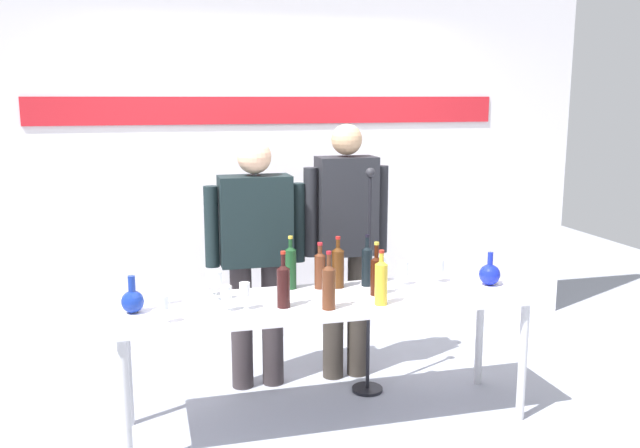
# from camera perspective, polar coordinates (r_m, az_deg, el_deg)

# --- Properties ---
(ground_plane) EXTENTS (10.00, 10.00, 0.00)m
(ground_plane) POSITION_cam_1_polar(r_m,az_deg,el_deg) (4.12, 0.56, -16.40)
(ground_plane) COLOR #979BA8
(back_wall) EXTENTS (5.05, 0.11, 3.00)m
(back_wall) POSITION_cam_1_polar(r_m,az_deg,el_deg) (5.17, -3.94, 6.52)
(back_wall) COLOR white
(back_wall) RESTS_ON ground
(display_table) EXTENTS (2.35, 0.62, 0.76)m
(display_table) POSITION_cam_1_polar(r_m,az_deg,el_deg) (3.85, 0.57, -7.17)
(display_table) COLOR silver
(display_table) RESTS_ON ground
(decanter_blue_left) EXTENTS (0.12, 0.12, 0.20)m
(decanter_blue_left) POSITION_cam_1_polar(r_m,az_deg,el_deg) (3.70, -15.62, -6.27)
(decanter_blue_left) COLOR navy
(decanter_blue_left) RESTS_ON display_table
(decanter_blue_right) EXTENTS (0.13, 0.13, 0.20)m
(decanter_blue_right) POSITION_cam_1_polar(r_m,az_deg,el_deg) (4.21, 14.19, -4.13)
(decanter_blue_right) COLOR #1423B2
(decanter_blue_right) RESTS_ON display_table
(presenter_left) EXTENTS (0.64, 0.22, 1.62)m
(presenter_left) POSITION_cam_1_polar(r_m,az_deg,el_deg) (4.31, -5.47, -1.96)
(presenter_left) COLOR #312A2D
(presenter_left) RESTS_ON ground
(presenter_right) EXTENTS (0.57, 0.22, 1.71)m
(presenter_right) POSITION_cam_1_polar(r_m,az_deg,el_deg) (4.44, 2.22, -1.11)
(presenter_right) COLOR #342D27
(presenter_right) RESTS_ON ground
(wine_bottle_0) EXTENTS (0.07, 0.07, 0.31)m
(wine_bottle_0) POSITION_cam_1_polar(r_m,az_deg,el_deg) (3.87, 4.79, -4.22)
(wine_bottle_0) COLOR #341106
(wine_bottle_0) RESTS_ON display_table
(wine_bottle_1) EXTENTS (0.07, 0.07, 0.32)m
(wine_bottle_1) POSITION_cam_1_polar(r_m,az_deg,el_deg) (3.61, 0.74, -5.22)
(wine_bottle_1) COLOR #532916
(wine_bottle_1) RESTS_ON display_table
(wine_bottle_2) EXTENTS (0.07, 0.07, 0.28)m
(wine_bottle_2) POSITION_cam_1_polar(r_m,az_deg,el_deg) (3.99, -0.01, -3.79)
(wine_bottle_2) COLOR #552817
(wine_bottle_2) RESTS_ON display_table
(wine_bottle_3) EXTENTS (0.07, 0.07, 0.31)m
(wine_bottle_3) POSITION_cam_1_polar(r_m,az_deg,el_deg) (4.01, 1.53, -3.55)
(wine_bottle_3) COLOR #47250D
(wine_bottle_3) RESTS_ON display_table
(wine_bottle_4) EXTENTS (0.07, 0.07, 0.32)m
(wine_bottle_4) POSITION_cam_1_polar(r_m,az_deg,el_deg) (3.99, -2.51, -3.58)
(wine_bottle_4) COLOR #143A1B
(wine_bottle_4) RESTS_ON display_table
(wine_bottle_5) EXTENTS (0.07, 0.07, 0.32)m
(wine_bottle_5) POSITION_cam_1_polar(r_m,az_deg,el_deg) (4.06, 4.01, -3.44)
(wine_bottle_5) COLOR black
(wine_bottle_5) RESTS_ON display_table
(wine_bottle_6) EXTENTS (0.07, 0.07, 0.31)m
(wine_bottle_6) POSITION_cam_1_polar(r_m,az_deg,el_deg) (3.64, -3.13, -5.13)
(wine_bottle_6) COLOR black
(wine_bottle_6) RESTS_ON display_table
(wine_bottle_7) EXTENTS (0.07, 0.07, 0.31)m
(wine_bottle_7) POSITION_cam_1_polar(r_m,az_deg,el_deg) (3.70, 5.21, -4.83)
(wine_bottle_7) COLOR gold
(wine_bottle_7) RESTS_ON display_table
(wine_glass_left_0) EXTENTS (0.06, 0.06, 0.15)m
(wine_glass_left_0) POSITION_cam_1_polar(r_m,az_deg,el_deg) (3.48, -13.15, -6.55)
(wine_glass_left_0) COLOR white
(wine_glass_left_0) RESTS_ON display_table
(wine_glass_left_1) EXTENTS (0.07, 0.07, 0.17)m
(wine_glass_left_1) POSITION_cam_1_polar(r_m,az_deg,el_deg) (3.81, -8.86, -4.66)
(wine_glass_left_1) COLOR white
(wine_glass_left_1) RESTS_ON display_table
(wine_glass_left_2) EXTENTS (0.06, 0.06, 0.14)m
(wine_glass_left_2) POSITION_cam_1_polar(r_m,az_deg,el_deg) (3.61, -7.96, -5.84)
(wine_glass_left_2) COLOR white
(wine_glass_left_2) RESTS_ON display_table
(wine_glass_left_3) EXTENTS (0.06, 0.06, 0.14)m
(wine_glass_left_3) POSITION_cam_1_polar(r_m,az_deg,el_deg) (3.79, -13.14, -5.17)
(wine_glass_left_3) COLOR white
(wine_glass_left_3) RESTS_ON display_table
(wine_glass_left_4) EXTENTS (0.06, 0.06, 0.15)m
(wine_glass_left_4) POSITION_cam_1_polar(r_m,az_deg,el_deg) (3.63, -6.41, -5.57)
(wine_glass_left_4) COLOR white
(wine_glass_left_4) RESTS_ON display_table
(wine_glass_left_5) EXTENTS (0.07, 0.07, 0.15)m
(wine_glass_left_5) POSITION_cam_1_polar(r_m,az_deg,el_deg) (3.92, -9.16, -4.52)
(wine_glass_left_5) COLOR white
(wine_glass_left_5) RESTS_ON display_table
(wine_glass_right_0) EXTENTS (0.06, 0.06, 0.15)m
(wine_glass_right_0) POSITION_cam_1_polar(r_m,az_deg,el_deg) (4.09, 7.04, -3.79)
(wine_glass_right_0) COLOR white
(wine_glass_right_0) RESTS_ON display_table
(wine_glass_right_1) EXTENTS (0.07, 0.07, 0.14)m
(wine_glass_right_1) POSITION_cam_1_polar(r_m,az_deg,el_deg) (4.19, 9.97, -3.53)
(wine_glass_right_1) COLOR white
(wine_glass_right_1) RESTS_ON display_table
(wine_glass_right_2) EXTENTS (0.07, 0.07, 0.16)m
(wine_glass_right_2) POSITION_cam_1_polar(r_m,az_deg,el_deg) (4.16, 5.09, -3.37)
(wine_glass_right_2) COLOR white
(wine_glass_right_2) RESTS_ON display_table
(microphone_stand) EXTENTS (0.20, 0.20, 1.45)m
(microphone_stand) POSITION_cam_1_polar(r_m,az_deg,el_deg) (4.33, 4.12, -8.12)
(microphone_stand) COLOR black
(microphone_stand) RESTS_ON ground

